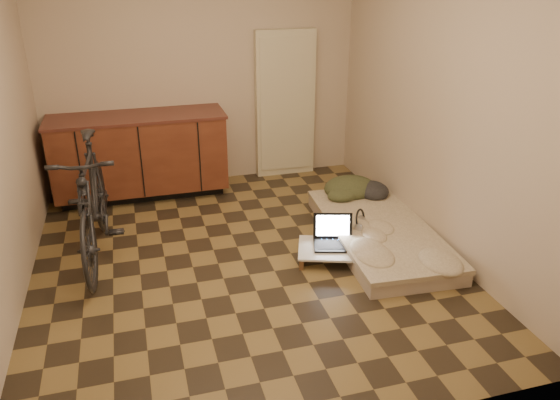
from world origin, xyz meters
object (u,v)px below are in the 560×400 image
object	(u,v)px
lap_desk	(338,249)
bicycle	(91,195)
laptop	(333,238)
futon	(379,233)

from	to	relation	value
lap_desk	bicycle	bearing A→B (deg)	-178.40
bicycle	lap_desk	distance (m)	2.16
bicycle	lap_desk	xyz separation A→B (m)	(2.00, -0.65, -0.48)
bicycle	laptop	distance (m)	2.11
bicycle	laptop	size ratio (longest dim) A/B	4.31
bicycle	futon	distance (m)	2.58
futon	laptop	size ratio (longest dim) A/B	4.52
bicycle	lap_desk	world-z (taller)	bicycle
lap_desk	laptop	size ratio (longest dim) A/B	1.88
lap_desk	laptop	distance (m)	0.11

